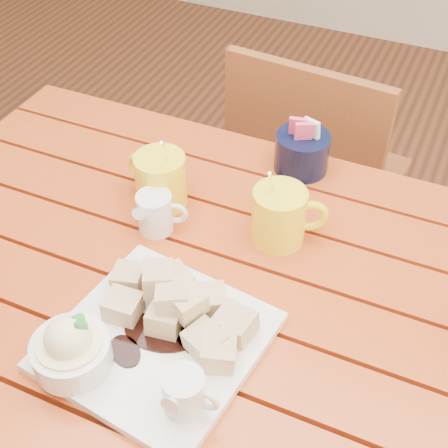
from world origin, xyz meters
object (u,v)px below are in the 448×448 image
at_px(dessert_plate, 142,336).
at_px(coffee_mug_left, 160,179).
at_px(table, 209,321).
at_px(coffee_mug_right, 281,215).
at_px(chair_far, 312,178).

relative_size(dessert_plate, coffee_mug_left, 2.05).
bearing_deg(table, coffee_mug_left, 139.06).
relative_size(coffee_mug_left, coffee_mug_right, 1.00).
bearing_deg(coffee_mug_left, dessert_plate, -49.66).
bearing_deg(coffee_mug_left, table, -24.61).
relative_size(dessert_plate, coffee_mug_right, 2.06).
xyz_separation_m(dessert_plate, coffee_mug_left, (-0.13, 0.30, 0.02)).
relative_size(coffee_mug_right, chair_far, 0.18).
distance_m(coffee_mug_right, chair_far, 0.63).
bearing_deg(coffee_mug_right, dessert_plate, -132.41).
bearing_deg(coffee_mug_left, coffee_mug_right, 15.86).
xyz_separation_m(table, coffee_mug_left, (-0.16, 0.14, 0.16)).
distance_m(dessert_plate, coffee_mug_left, 0.33).
height_order(coffee_mug_left, chair_far, coffee_mug_left).
distance_m(table, dessert_plate, 0.22).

